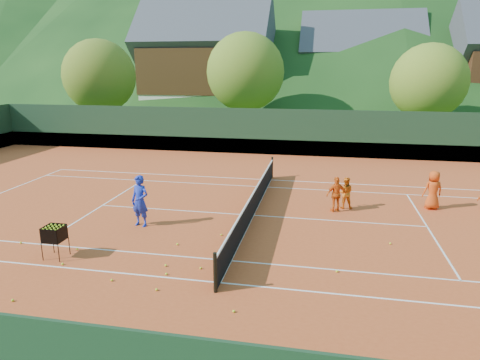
% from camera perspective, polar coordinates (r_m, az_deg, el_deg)
% --- Properties ---
extents(ground, '(400.00, 400.00, 0.00)m').
position_cam_1_polar(ground, '(16.76, 1.78, -4.79)').
color(ground, '#2C5219').
rests_on(ground, ground).
extents(clay_court, '(40.00, 24.00, 0.02)m').
position_cam_1_polar(clay_court, '(16.76, 1.78, -4.76)').
color(clay_court, '#B8451D').
rests_on(clay_court, ground).
extents(coach, '(0.77, 0.59, 1.88)m').
position_cam_1_polar(coach, '(15.82, -13.18, -2.74)').
color(coach, '#1B2FB1').
rests_on(coach, clay_court).
extents(student_a, '(0.65, 0.51, 1.30)m').
position_cam_1_polar(student_a, '(17.92, 13.86, -1.67)').
color(student_a, orange).
rests_on(student_a, clay_court).
extents(student_b, '(0.91, 0.66, 1.43)m').
position_cam_1_polar(student_b, '(17.39, 12.72, -1.88)').
color(student_b, orange).
rests_on(student_b, clay_court).
extents(student_c, '(0.88, 0.69, 1.59)m').
position_cam_1_polar(student_c, '(18.96, 24.33, -1.23)').
color(student_c, '#D64813').
rests_on(student_c, clay_court).
extents(tennis_ball_1, '(0.07, 0.07, 0.07)m').
position_cam_1_polar(tennis_ball_1, '(15.89, -27.19, -7.44)').
color(tennis_ball_1, '#C2ED27').
rests_on(tennis_ball_1, clay_court).
extents(tennis_ball_2, '(0.07, 0.07, 0.07)m').
position_cam_1_polar(tennis_ball_2, '(12.64, 12.80, -11.77)').
color(tennis_ball_2, '#C2ED27').
rests_on(tennis_ball_2, clay_court).
extents(tennis_ball_3, '(0.07, 0.07, 0.07)m').
position_cam_1_polar(tennis_ball_3, '(11.64, -11.08, -14.14)').
color(tennis_ball_3, '#C2ED27').
rests_on(tennis_ball_3, clay_court).
extents(tennis_ball_4, '(0.07, 0.07, 0.07)m').
position_cam_1_polar(tennis_ball_4, '(14.20, -8.34, -8.46)').
color(tennis_ball_4, '#C2ED27').
rests_on(tennis_ball_4, clay_court).
extents(tennis_ball_5, '(0.07, 0.07, 0.07)m').
position_cam_1_polar(tennis_ball_5, '(12.36, -9.79, -12.24)').
color(tennis_ball_5, '#C2ED27').
rests_on(tennis_ball_5, clay_court).
extents(tennis_ball_7, '(0.07, 0.07, 0.07)m').
position_cam_1_polar(tennis_ball_7, '(14.81, -2.49, -7.31)').
color(tennis_ball_7, '#C2ED27').
rests_on(tennis_ball_7, clay_court).
extents(tennis_ball_8, '(0.07, 0.07, 0.07)m').
position_cam_1_polar(tennis_ball_8, '(14.94, 19.40, -7.98)').
color(tennis_ball_8, '#C2ED27').
rests_on(tennis_ball_8, clay_court).
extents(tennis_ball_10, '(0.07, 0.07, 0.07)m').
position_cam_1_polar(tennis_ball_10, '(12.37, -16.73, -12.66)').
color(tennis_ball_10, '#C2ED27').
rests_on(tennis_ball_10, clay_court).
extents(tennis_ball_11, '(0.07, 0.07, 0.07)m').
position_cam_1_polar(tennis_ball_11, '(13.77, -22.59, -10.30)').
color(tennis_ball_11, '#C2ED27').
rests_on(tennis_ball_11, clay_court).
extents(tennis_ball_13, '(0.07, 0.07, 0.07)m').
position_cam_1_polar(tennis_ball_13, '(12.34, -28.05, -13.97)').
color(tennis_ball_13, '#C2ED27').
rests_on(tennis_ball_13, clay_court).
extents(tennis_ball_15, '(0.07, 0.07, 0.07)m').
position_cam_1_polar(tennis_ball_15, '(14.64, -20.89, -8.61)').
color(tennis_ball_15, '#C2ED27').
rests_on(tennis_ball_15, clay_court).
extents(tennis_ball_16, '(0.07, 0.07, 0.07)m').
position_cam_1_polar(tennis_ball_16, '(12.85, -9.88, -11.15)').
color(tennis_ball_16, '#C2ED27').
rests_on(tennis_ball_16, clay_court).
extents(tennis_ball_17, '(0.07, 0.07, 0.07)m').
position_cam_1_polar(tennis_ball_17, '(10.56, -0.83, -17.09)').
color(tennis_ball_17, '#C2ED27').
rests_on(tennis_ball_17, clay_court).
extents(tennis_ball_18, '(0.07, 0.07, 0.07)m').
position_cam_1_polar(tennis_ball_18, '(12.56, -5.25, -11.61)').
color(tennis_ball_18, '#C2ED27').
rests_on(tennis_ball_18, clay_court).
extents(court_lines, '(23.83, 11.03, 0.00)m').
position_cam_1_polar(court_lines, '(16.75, 1.78, -4.72)').
color(court_lines, white).
rests_on(court_lines, clay_court).
extents(tennis_net, '(0.10, 12.07, 1.10)m').
position_cam_1_polar(tennis_net, '(16.59, 1.79, -3.10)').
color(tennis_net, black).
rests_on(tennis_net, clay_court).
extents(perimeter_fence, '(40.40, 24.24, 3.00)m').
position_cam_1_polar(perimeter_fence, '(16.38, 1.82, -0.61)').
color(perimeter_fence, '#16311D').
rests_on(perimeter_fence, clay_court).
extents(ball_hopper, '(0.57, 0.57, 1.00)m').
position_cam_1_polar(ball_hopper, '(14.11, -23.53, -6.65)').
color(ball_hopper, black).
rests_on(ball_hopper, clay_court).
extents(chalet_left, '(13.80, 9.93, 12.92)m').
position_cam_1_polar(chalet_left, '(47.27, -4.42, 14.87)').
color(chalet_left, beige).
rests_on(chalet_left, ground).
extents(chalet_mid, '(12.65, 8.82, 11.45)m').
position_cam_1_polar(chalet_mid, '(49.70, 15.55, 13.63)').
color(chalet_mid, beige).
rests_on(chalet_mid, ground).
extents(tree_a, '(6.00, 6.00, 7.88)m').
position_cam_1_polar(tree_a, '(38.36, -18.28, 13.02)').
color(tree_a, '#3C2718').
rests_on(tree_a, ground).
extents(tree_b, '(6.40, 6.40, 8.40)m').
position_cam_1_polar(tree_b, '(36.17, 0.72, 14.19)').
color(tree_b, '#3E2618').
rests_on(tree_b, ground).
extents(tree_c, '(5.60, 5.60, 7.35)m').
position_cam_1_polar(tree_c, '(35.39, 23.82, 11.89)').
color(tree_c, '#402B19').
rests_on(tree_c, ground).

